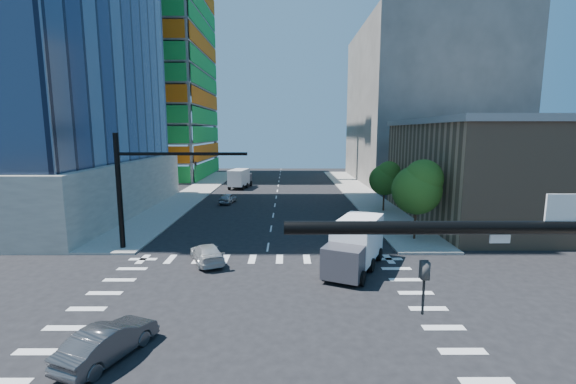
{
  "coord_description": "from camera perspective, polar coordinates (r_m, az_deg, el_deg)",
  "views": [
    {
      "loc": [
        1.56,
        -18.04,
        9.21
      ],
      "look_at": [
        1.62,
        8.0,
        5.14
      ],
      "focal_mm": 24.0,
      "sensor_mm": 36.0,
      "label": 1
    }
  ],
  "objects": [
    {
      "name": "ground",
      "position": [
        20.32,
        -4.74,
        -18.1
      ],
      "size": [
        160.0,
        160.0,
        0.0
      ],
      "primitive_type": "plane",
      "color": "black",
      "rests_on": "ground"
    },
    {
      "name": "road_markings",
      "position": [
        20.32,
        -4.74,
        -18.09
      ],
      "size": [
        20.0,
        20.0,
        0.01
      ],
      "primitive_type": "cube",
      "color": "silver",
      "rests_on": "ground"
    },
    {
      "name": "sidewalk_ne",
      "position": [
        59.77,
        10.42,
        -0.06
      ],
      "size": [
        5.0,
        60.0,
        0.15
      ],
      "primitive_type": "cube",
      "color": "gray",
      "rests_on": "ground"
    },
    {
      "name": "sidewalk_nw",
      "position": [
        60.42,
        -13.58,
        -0.06
      ],
      "size": [
        5.0,
        60.0,
        0.15
      ],
      "primitive_type": "cube",
      "color": "gray",
      "rests_on": "ground"
    },
    {
      "name": "construction_building",
      "position": [
        86.44,
        -20.84,
        18.59
      ],
      "size": [
        25.16,
        34.5,
        70.6
      ],
      "color": "gray",
      "rests_on": "ground"
    },
    {
      "name": "commercial_building",
      "position": [
        46.57,
        30.14,
        2.88
      ],
      "size": [
        20.5,
        22.5,
        10.6
      ],
      "color": "#8B6B50",
      "rests_on": "ground"
    },
    {
      "name": "bg_building_ne",
      "position": [
        77.5,
        19.47,
        11.93
      ],
      "size": [
        24.0,
        30.0,
        28.0
      ],
      "primitive_type": "cube",
      "color": "#605B56",
      "rests_on": "ground"
    },
    {
      "name": "signal_mast_nw",
      "position": [
        31.94,
        -21.35,
        1.59
      ],
      "size": [
        10.2,
        0.4,
        9.0
      ],
      "color": "black",
      "rests_on": "sidewalk_nw"
    },
    {
      "name": "tree_south",
      "position": [
        34.11,
        18.81,
        0.79
      ],
      "size": [
        4.16,
        4.16,
        6.82
      ],
      "color": "#382316",
      "rests_on": "sidewalk_ne"
    },
    {
      "name": "tree_north",
      "position": [
        45.69,
        14.29,
        2.05
      ],
      "size": [
        3.54,
        3.52,
        5.78
      ],
      "color": "#382316",
      "rests_on": "sidewalk_ne"
    },
    {
      "name": "car_nb_far",
      "position": [
        33.89,
        10.81,
        -5.83
      ],
      "size": [
        2.55,
        5.09,
        1.39
      ],
      "primitive_type": "imported",
      "rotation": [
        0.0,
        0.0,
        0.05
      ],
      "color": "black",
      "rests_on": "ground"
    },
    {
      "name": "car_sb_near",
      "position": [
        28.32,
        -11.93,
        -8.89
      ],
      "size": [
        3.46,
        4.9,
        1.32
      ],
      "primitive_type": "imported",
      "rotation": [
        0.0,
        0.0,
        3.54
      ],
      "color": "silver",
      "rests_on": "ground"
    },
    {
      "name": "car_sb_mid",
      "position": [
        50.73,
        -8.92,
        -0.92
      ],
      "size": [
        2.12,
        4.09,
        1.33
      ],
      "primitive_type": "imported",
      "rotation": [
        0.0,
        0.0,
        3.0
      ],
      "color": "#9FA0A7",
      "rests_on": "ground"
    },
    {
      "name": "car_sb_cross",
      "position": [
        18.41,
        -25.1,
        -19.45
      ],
      "size": [
        3.04,
        4.64,
        1.45
      ],
      "primitive_type": "imported",
      "rotation": [
        0.0,
        0.0,
        2.76
      ],
      "color": "#414145",
      "rests_on": "ground"
    },
    {
      "name": "box_truck_near",
      "position": [
        26.36,
        9.68,
        -8.34
      ],
      "size": [
        5.09,
        6.84,
        3.3
      ],
      "rotation": [
        0.0,
        0.0,
        -0.43
      ],
      "color": "black",
      "rests_on": "ground"
    },
    {
      "name": "box_truck_far",
      "position": [
        64.44,
        -7.04,
        1.85
      ],
      "size": [
        3.55,
        6.35,
        3.15
      ],
      "rotation": [
        0.0,
        0.0,
        2.97
      ],
      "color": "black",
      "rests_on": "ground"
    }
  ]
}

